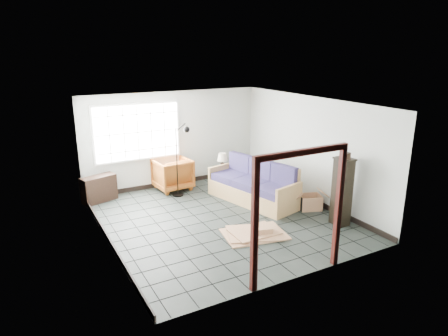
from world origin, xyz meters
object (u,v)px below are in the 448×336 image
futon_sofa (254,187)px  tall_shelf (342,191)px  armchair (172,172)px  side_table (224,171)px

futon_sofa → tall_shelf: (0.88, -2.06, 0.38)m
armchair → tall_shelf: bearing=116.4°
side_table → tall_shelf: (1.00, -3.45, 0.32)m
armchair → tall_shelf: tall_shelf is taller
armchair → tall_shelf: (2.35, -3.89, 0.29)m
side_table → tall_shelf: size_ratio=0.36×
futon_sofa → armchair: 2.35m
futon_sofa → armchair: bearing=115.0°
side_table → tall_shelf: tall_shelf is taller
futon_sofa → side_table: size_ratio=4.71×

